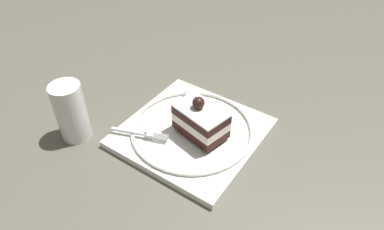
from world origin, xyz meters
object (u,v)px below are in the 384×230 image
Objects in this scene: dessert_plate at (192,131)px; drink_glass_near at (72,115)px; cake_slice at (201,120)px; fork at (141,134)px; whipped_cream_dollop at (190,98)px.

dessert_plate is 0.22m from drink_glass_near.
fork is at bearing -131.08° from cake_slice.
cake_slice is 0.85× the size of drink_glass_near.
fork is (-0.07, -0.08, -0.03)m from cake_slice.
drink_glass_near is at bearing -138.66° from cake_slice.
drink_glass_near is (-0.18, -0.16, 0.00)m from cake_slice.
dessert_plate is 2.47× the size of drink_glass_near.
cake_slice reaches higher than whipped_cream_dollop.
dessert_plate is 2.89× the size of fork.
drink_glass_near is (-0.11, -0.07, 0.03)m from fork.
cake_slice is (0.02, 0.00, 0.04)m from dessert_plate.
dessert_plate is 0.04m from cake_slice.
cake_slice is 0.99× the size of fork.
drink_glass_near reaches higher than fork.
fork is (-0.00, -0.12, -0.02)m from whipped_cream_dollop.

